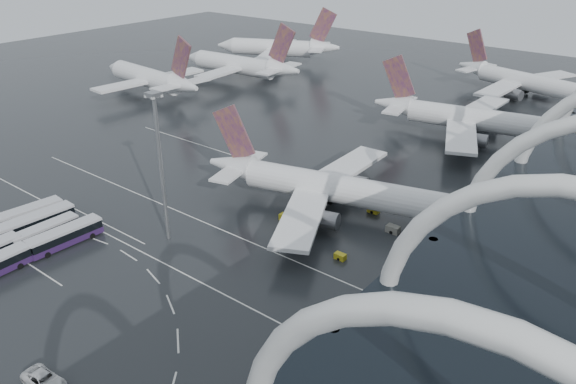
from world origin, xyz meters
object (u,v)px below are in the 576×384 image
Objects in this scene: bus_row_near_a at (26,216)px; bus_row_near_b at (36,223)px; airliner_gate_b at (476,120)px; bus_row_near_c at (45,232)px; gse_cart_belly_c at (285,217)px; gse_cart_belly_d at (424,255)px; gse_cart_belly_a at (340,256)px; gse_cart_belly_e at (373,210)px; jet_remote_west at (152,79)px; jet_remote_mid at (242,66)px; van_curve_a at (44,380)px; bus_row_near_d at (65,236)px; floodlight_mast at (159,150)px; gse_cart_belly_b at (393,229)px; airliner_main at (331,188)px; jet_remote_far at (280,48)px; airliner_gate_c at (525,82)px.

bus_row_near_b is (4.08, -0.22, 0.06)m from bus_row_near_a.
bus_row_near_c is (-38.87, -97.94, -3.30)m from airliner_gate_b.
gse_cart_belly_d is (26.49, 4.13, 0.01)m from gse_cart_belly_c.
gse_cart_belly_e reaches higher than gse_cart_belly_a.
gse_cart_belly_d is (113.77, -35.80, -4.88)m from jet_remote_west.
jet_remote_mid reaches higher than gse_cart_belly_c.
bus_row_near_d is at bearing 50.60° from van_curve_a.
floodlight_mast is 34.82m from gse_cart_belly_a.
bus_row_near_a reaches higher than gse_cart_belly_b.
airliner_main is 0.97× the size of airliner_gate_b.
jet_remote_far is 3.52× the size of bus_row_near_a.
gse_cart_belly_e is (-6.80, 4.61, -0.06)m from gse_cart_belly_b.
gse_cart_belly_e is at bearing 112.31° from jet_remote_far.
gse_cart_belly_a is (27.83, 13.23, -16.21)m from floodlight_mast.
jet_remote_mid is 1.04× the size of jet_remote_far.
airliner_gate_c is 1.05× the size of jet_remote_mid.
van_curve_a is (80.44, -122.32, -4.74)m from jet_remote_mid.
bus_row_near_a is 6.15× the size of gse_cart_belly_c.
bus_row_near_d is 5.44× the size of gse_cart_belly_b.
bus_row_near_d is 0.50× the size of floodlight_mast.
airliner_main is at bearing -106.91° from airliner_gate_b.
airliner_gate_c is 120.29m from jet_remote_west.
bus_row_near_d is (63.03, -70.71, -3.71)m from jet_remote_west.
airliner_main is at bearing 63.50° from gse_cart_belly_c.
jet_remote_far is at bearing 26.63° from van_curve_a.
airliner_main is at bearing -147.93° from gse_cart_belly_e.
gse_cart_belly_d reaches higher than gse_cart_belly_a.
jet_remote_west is 1.84× the size of floodlight_mast.
jet_remote_west is at bearing 142.30° from floodlight_mast.
jet_remote_west reaches higher than gse_cart_belly_c.
bus_row_near_b reaches higher than bus_row_near_a.
bus_row_near_a is 0.51× the size of floodlight_mast.
jet_remote_west is (-91.65, 31.17, 0.78)m from airliner_main.
gse_cart_belly_e is (3.87, -100.82, -4.12)m from airliner_gate_c.
gse_cart_belly_e is at bearing 149.15° from gse_cart_belly_d.
jet_remote_west is (-94.80, -74.05, 0.77)m from airliner_gate_c.
airliner_gate_b reaches higher than bus_row_near_a.
bus_row_near_c is 4.96× the size of gse_cart_belly_b.
airliner_gate_c is at bearing 81.54° from floodlight_mast.
bus_row_near_c is 42.99m from gse_cart_belly_c.
airliner_main is 2.07× the size of floodlight_mast.
van_curve_a is at bearing 119.17° from jet_remote_mid.
floodlight_mast is at bearing -115.94° from airliner_gate_b.
jet_remote_west is 119.37m from gse_cart_belly_d.
van_curve_a is 47.62m from gse_cart_belly_a.
floodlight_mast reaches higher than jet_remote_far.
airliner_gate_c is 94.53m from jet_remote_mid.
bus_row_near_d is 34.40m from van_curve_a.
gse_cart_belly_c is at bearing -130.86° from gse_cart_belly_e.
airliner_gate_c is 100.98m from gse_cart_belly_e.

